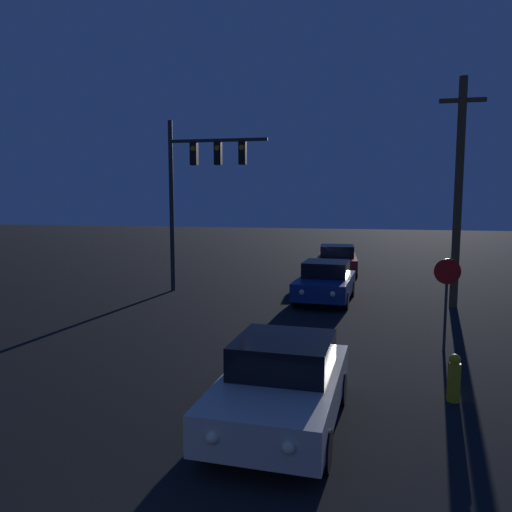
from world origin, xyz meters
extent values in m
cube|color=beige|center=(1.65, 6.27, 0.61)|extent=(2.11, 3.97, 0.62)
cube|color=black|center=(1.66, 6.46, 1.21)|extent=(1.70, 1.75, 0.56)
cylinder|color=black|center=(2.46, 5.02, 0.30)|extent=(0.24, 0.62, 0.61)
cylinder|color=black|center=(0.71, 5.11, 0.30)|extent=(0.24, 0.62, 0.61)
cylinder|color=black|center=(2.59, 7.42, 0.30)|extent=(0.24, 0.62, 0.61)
cylinder|color=black|center=(0.84, 7.51, 0.30)|extent=(0.24, 0.62, 0.61)
sphere|color=#F9EFC6|center=(2.06, 4.28, 0.68)|extent=(0.18, 0.18, 0.18)
sphere|color=#F9EFC6|center=(1.02, 4.34, 0.68)|extent=(0.18, 0.18, 0.18)
cube|color=navy|center=(1.62, 16.75, 0.61)|extent=(2.15, 3.99, 0.62)
cube|color=black|center=(1.63, 16.94, 1.21)|extent=(1.72, 1.77, 0.56)
cylinder|color=black|center=(2.41, 15.49, 0.30)|extent=(0.25, 0.62, 0.61)
cylinder|color=black|center=(0.67, 15.61, 0.30)|extent=(0.25, 0.62, 0.61)
cylinder|color=black|center=(2.57, 17.89, 0.30)|extent=(0.25, 0.62, 0.61)
cylinder|color=black|center=(0.82, 18.00, 0.30)|extent=(0.25, 0.62, 0.61)
sphere|color=#F9EFC6|center=(2.01, 14.76, 0.68)|extent=(0.18, 0.18, 0.18)
sphere|color=#F9EFC6|center=(0.97, 14.83, 0.68)|extent=(0.18, 0.18, 0.18)
cube|color=#B21E1E|center=(1.71, 23.52, 0.61)|extent=(2.12, 3.97, 0.62)
cube|color=black|center=(1.72, 23.33, 1.21)|extent=(1.71, 1.75, 0.56)
cylinder|color=black|center=(0.77, 24.67, 0.30)|extent=(0.24, 0.62, 0.61)
cylinder|color=black|center=(2.51, 24.77, 0.30)|extent=(0.24, 0.62, 0.61)
cylinder|color=black|center=(0.90, 22.27, 0.30)|extent=(0.24, 0.62, 0.61)
cylinder|color=black|center=(2.65, 22.37, 0.30)|extent=(0.24, 0.62, 0.61)
sphere|color=#F9EFC6|center=(1.07, 25.45, 0.68)|extent=(0.18, 0.18, 0.18)
sphere|color=#F9EFC6|center=(2.12, 25.50, 0.68)|extent=(0.18, 0.18, 0.18)
cylinder|color=#2D2D2D|center=(-4.76, 17.61, 3.48)|extent=(0.18, 0.18, 6.95)
cube|color=#2D2D2D|center=(-2.75, 17.61, 6.12)|extent=(4.01, 0.12, 0.12)
cube|color=black|center=(-3.76, 17.61, 5.61)|extent=(0.28, 0.28, 0.90)
cylinder|color=orange|center=(-3.76, 17.46, 5.81)|extent=(0.20, 0.02, 0.20)
cube|color=black|center=(-2.75, 17.61, 5.61)|extent=(0.28, 0.28, 0.90)
cylinder|color=orange|center=(-2.75, 17.46, 5.81)|extent=(0.20, 0.02, 0.20)
cube|color=black|center=(-1.75, 17.61, 5.61)|extent=(0.28, 0.28, 0.90)
cylinder|color=orange|center=(-1.75, 17.46, 5.81)|extent=(0.20, 0.02, 0.20)
cylinder|color=#2D2D2D|center=(5.03, 11.27, 1.18)|extent=(0.07, 0.07, 2.37)
cylinder|color=red|center=(5.03, 11.25, 2.05)|extent=(0.65, 0.03, 0.65)
cylinder|color=brown|center=(6.15, 16.71, 3.97)|extent=(0.28, 0.28, 7.94)
cube|color=brown|center=(6.15, 16.71, 7.15)|extent=(1.51, 0.14, 0.14)
cylinder|color=gold|center=(4.71, 7.99, 0.38)|extent=(0.24, 0.24, 0.75)
sphere|color=gold|center=(4.71, 7.99, 0.82)|extent=(0.22, 0.22, 0.22)
camera|label=1|loc=(2.93, -1.75, 3.89)|focal=35.00mm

